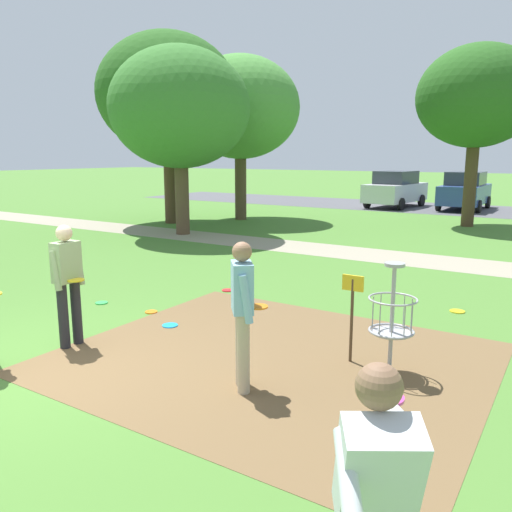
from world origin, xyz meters
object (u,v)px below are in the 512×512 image
at_px(frisbee_mid_grass, 151,312).
at_px(frisbee_by_tee, 170,325).
at_px(tree_near_left, 180,108).
at_px(tree_mid_left, 168,95).
at_px(player_throwing, 375,512).
at_px(parked_car_center_left, 465,191).
at_px(frisbee_far_right, 102,303).
at_px(tree_near_right, 240,108).
at_px(frisbee_far_left, 457,311).
at_px(disc_golf_basket, 388,314).
at_px(frisbee_scattered_b, 227,290).
at_px(parked_car_leftmost, 395,189).
at_px(tree_mid_right, 477,97).
at_px(player_waiting_right, 68,279).
at_px(player_foreground_watching, 243,307).

bearing_deg(frisbee_mid_grass, frisbee_by_tee, -25.79).
relative_size(tree_near_left, tree_mid_left, 0.85).
xyz_separation_m(player_throwing, parked_car_center_left, (-4.27, 24.70, -0.06)).
height_order(frisbee_far_right, tree_near_right, tree_near_right).
distance_m(frisbee_far_left, frisbee_far_right, 6.26).
xyz_separation_m(disc_golf_basket, frisbee_by_tee, (-3.42, -0.11, -0.74)).
relative_size(frisbee_far_right, tree_near_right, 0.03).
bearing_deg(tree_near_left, parked_car_center_left, 64.69).
bearing_deg(frisbee_scattered_b, frisbee_by_tee, -77.74).
bearing_deg(disc_golf_basket, frisbee_by_tee, -178.17).
relative_size(disc_golf_basket, frisbee_scattered_b, 6.34).
relative_size(player_throwing, frisbee_scattered_b, 7.79).
relative_size(player_throwing, frisbee_far_right, 7.72).
relative_size(player_throwing, frisbee_mid_grass, 8.20).
bearing_deg(frisbee_scattered_b, frisbee_mid_grass, -98.15).
xyz_separation_m(parked_car_leftmost, parked_car_center_left, (3.25, 0.63, 0.00)).
height_order(frisbee_mid_grass, frisbee_far_right, same).
relative_size(frisbee_by_tee, frisbee_scattered_b, 1.12).
relative_size(frisbee_by_tee, parked_car_leftmost, 0.06).
xyz_separation_m(disc_golf_basket, frisbee_far_left, (0.23, 3.10, -0.74)).
relative_size(tree_near_left, parked_car_leftmost, 1.39).
height_order(disc_golf_basket, player_throwing, player_throwing).
xyz_separation_m(frisbee_scattered_b, tree_mid_left, (-7.88, 7.22, 4.86)).
height_order(frisbee_by_tee, tree_mid_right, tree_mid_right).
bearing_deg(tree_near_left, parked_car_leftmost, 76.23).
distance_m(frisbee_mid_grass, tree_mid_left, 12.81).
bearing_deg(tree_mid_left, frisbee_mid_grass, -50.00).
bearing_deg(frisbee_far_right, tree_near_right, 112.59).
distance_m(player_throwing, frisbee_mid_grass, 6.75).
relative_size(player_waiting_right, frisbee_by_tee, 6.96).
bearing_deg(tree_mid_right, player_foreground_watching, -88.09).
height_order(frisbee_mid_grass, tree_mid_right, tree_mid_right).
height_order(disc_golf_basket, frisbee_far_left, disc_golf_basket).
bearing_deg(frisbee_scattered_b, parked_car_center_left, 87.55).
xyz_separation_m(disc_golf_basket, tree_mid_right, (-1.76, 14.62, 3.93)).
xyz_separation_m(frisbee_mid_grass, frisbee_scattered_b, (0.27, 1.86, 0.00)).
height_order(tree_near_left, tree_mid_left, tree_mid_left).
bearing_deg(player_foreground_watching, parked_car_center_left, 94.80).
bearing_deg(parked_car_center_left, tree_mid_right, -78.09).
xyz_separation_m(disc_golf_basket, parked_car_leftmost, (-6.34, 20.31, 0.17)).
bearing_deg(frisbee_far_right, frisbee_scattered_b, 53.89).
bearing_deg(tree_near_left, frisbee_by_tee, -50.77).
bearing_deg(tree_near_left, player_waiting_right, -58.10).
bearing_deg(frisbee_scattered_b, tree_near_right, 122.85).
relative_size(player_throwing, frisbee_by_tee, 6.96).
height_order(player_foreground_watching, parked_car_center_left, parked_car_center_left).
relative_size(frisbee_far_right, parked_car_leftmost, 0.05).
relative_size(player_waiting_right, tree_near_left, 0.28).
distance_m(player_waiting_right, tree_mid_left, 13.87).
distance_m(frisbee_scattered_b, tree_near_right, 12.34).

